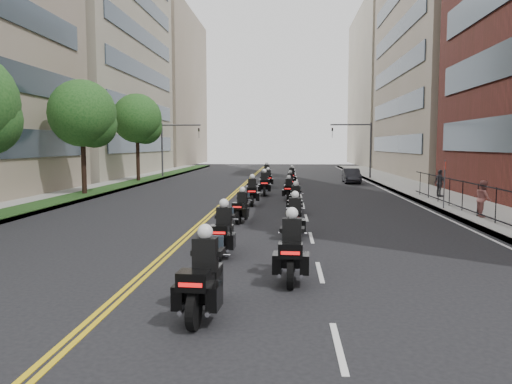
% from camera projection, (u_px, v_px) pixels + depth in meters
% --- Properties ---
extents(ground, '(160.00, 160.00, 0.00)m').
position_uv_depth(ground, '(153.00, 342.00, 8.67)').
color(ground, black).
rests_on(ground, ground).
extents(sidewalk_right, '(4.00, 90.00, 0.15)m').
position_uv_depth(sidewalk_right, '(435.00, 196.00, 32.73)').
color(sidewalk_right, gray).
rests_on(sidewalk_right, ground).
extents(sidewalk_left, '(4.00, 90.00, 0.15)m').
position_uv_depth(sidewalk_left, '(79.00, 194.00, 34.26)').
color(sidewalk_left, gray).
rests_on(sidewalk_left, ground).
extents(grass_strip, '(2.00, 90.00, 0.04)m').
position_uv_depth(grass_strip, '(91.00, 192.00, 34.20)').
color(grass_strip, '#1E3613').
rests_on(grass_strip, sidewalk_left).
extents(building_right_tan, '(15.11, 28.00, 30.00)m').
position_uv_depth(building_right_tan, '(467.00, 37.00, 53.56)').
color(building_right_tan, gray).
rests_on(building_right_tan, ground).
extents(building_right_far, '(15.00, 28.00, 26.00)m').
position_uv_depth(building_right_far, '(403.00, 87.00, 83.55)').
color(building_right_far, gray).
rests_on(building_right_far, ground).
extents(building_left_mid, '(16.11, 28.00, 34.00)m').
position_uv_depth(building_left_mid, '(73.00, 24.00, 56.15)').
color(building_left_mid, gray).
rests_on(building_left_mid, ground).
extents(building_left_far, '(16.00, 28.00, 26.00)m').
position_uv_depth(building_left_far, '(148.00, 89.00, 86.33)').
color(building_left_far, gray).
rests_on(building_left_far, ground).
extents(iron_fence, '(0.05, 28.00, 1.50)m').
position_uv_depth(iron_fence, '(506.00, 208.00, 19.80)').
color(iron_fence, black).
rests_on(iron_fence, sidewalk_right).
extents(street_trees, '(4.40, 38.40, 7.98)m').
position_uv_depth(street_trees, '(45.00, 113.00, 27.37)').
color(street_trees, black).
rests_on(street_trees, ground).
extents(traffic_signal_right, '(4.09, 0.20, 5.60)m').
position_uv_depth(traffic_signal_right, '(361.00, 142.00, 49.43)').
color(traffic_signal_right, '#3F3F44').
rests_on(traffic_signal_right, ground).
extents(traffic_signal_left, '(4.09, 0.20, 5.60)m').
position_uv_depth(traffic_signal_left, '(171.00, 142.00, 50.65)').
color(traffic_signal_left, '#3F3F44').
rests_on(traffic_signal_left, ground).
extents(motorcycle_0, '(0.64, 2.49, 1.84)m').
position_uv_depth(motorcycle_0, '(204.00, 280.00, 9.94)').
color(motorcycle_0, black).
rests_on(motorcycle_0, ground).
extents(motorcycle_1, '(0.59, 2.51, 1.85)m').
position_uv_depth(motorcycle_1, '(292.00, 252.00, 12.56)').
color(motorcycle_1, black).
rests_on(motorcycle_1, ground).
extents(motorcycle_2, '(0.55, 2.38, 1.75)m').
position_uv_depth(motorcycle_2, '(223.00, 233.00, 15.43)').
color(motorcycle_2, black).
rests_on(motorcycle_2, ground).
extents(motorcycle_3, '(0.55, 2.33, 1.72)m').
position_uv_depth(motorcycle_3, '(295.00, 219.00, 18.39)').
color(motorcycle_3, black).
rests_on(motorcycle_3, ground).
extents(motorcycle_4, '(0.65, 2.12, 1.57)m').
position_uv_depth(motorcycle_4, '(242.00, 208.00, 22.05)').
color(motorcycle_4, black).
rests_on(motorcycle_4, ground).
extents(motorcycle_5, '(0.62, 2.20, 1.62)m').
position_uv_depth(motorcycle_5, '(296.00, 201.00, 24.82)').
color(motorcycle_5, black).
rests_on(motorcycle_5, ground).
extents(motorcycle_6, '(0.58, 2.40, 1.77)m').
position_uv_depth(motorcycle_6, '(252.00, 193.00, 28.19)').
color(motorcycle_6, black).
rests_on(motorcycle_6, ground).
extents(motorcycle_7, '(0.54, 2.09, 1.54)m').
position_uv_depth(motorcycle_7, '(289.00, 190.00, 30.99)').
color(motorcycle_7, black).
rests_on(motorcycle_7, ground).
extents(motorcycle_8, '(0.60, 2.44, 1.80)m').
position_uv_depth(motorcycle_8, '(264.00, 185.00, 33.73)').
color(motorcycle_8, black).
rests_on(motorcycle_8, ground).
extents(motorcycle_9, '(0.49, 2.10, 1.55)m').
position_uv_depth(motorcycle_9, '(290.00, 183.00, 36.74)').
color(motorcycle_9, black).
rests_on(motorcycle_9, ground).
extents(motorcycle_10, '(0.59, 2.17, 1.60)m').
position_uv_depth(motorcycle_10, '(268.00, 179.00, 40.30)').
color(motorcycle_10, black).
rests_on(motorcycle_10, ground).
extents(motorcycle_11, '(0.52, 2.24, 1.65)m').
position_uv_depth(motorcycle_11, '(292.00, 177.00, 43.13)').
color(motorcycle_11, black).
rests_on(motorcycle_11, ground).
extents(motorcycle_12, '(0.57, 2.47, 1.83)m').
position_uv_depth(motorcycle_12, '(267.00, 174.00, 46.44)').
color(motorcycle_12, black).
rests_on(motorcycle_12, ground).
extents(parked_sedan, '(1.43, 3.96, 1.30)m').
position_uv_depth(parked_sedan, '(351.00, 176.00, 44.59)').
color(parked_sedan, black).
rests_on(parked_sedan, ground).
extents(pedestrian_b, '(0.71, 0.87, 1.67)m').
position_uv_depth(pedestrian_b, '(483.00, 199.00, 22.62)').
color(pedestrian_b, '#955651').
rests_on(pedestrian_b, sidewalk_right).
extents(pedestrian_c, '(0.72, 1.08, 1.71)m').
position_uv_depth(pedestrian_c, '(440.00, 183.00, 31.42)').
color(pedestrian_c, '#3A383F').
rests_on(pedestrian_c, sidewalk_right).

